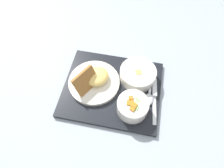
{
  "coord_description": "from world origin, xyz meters",
  "views": [
    {
      "loc": [
        -0.11,
        0.37,
        0.7
      ],
      "look_at": [
        0.0,
        0.0,
        0.05
      ],
      "focal_mm": 32.0,
      "sensor_mm": 36.0,
      "label": 1
    }
  ],
  "objects_px": {
    "bowl_soup": "(138,74)",
    "knife": "(154,92)",
    "bowl_salad": "(133,106)",
    "spoon": "(149,94)",
    "plate_main": "(94,80)"
  },
  "relations": [
    {
      "from": "bowl_soup",
      "to": "plate_main",
      "type": "height_order",
      "value": "plate_main"
    },
    {
      "from": "bowl_salad",
      "to": "plate_main",
      "type": "distance_m",
      "value": 0.19
    },
    {
      "from": "bowl_salad",
      "to": "knife",
      "type": "xyz_separation_m",
      "value": [
        -0.07,
        -0.1,
        -0.03
      ]
    },
    {
      "from": "knife",
      "to": "spoon",
      "type": "relative_size",
      "value": 1.12
    },
    {
      "from": "plate_main",
      "to": "spoon",
      "type": "xyz_separation_m",
      "value": [
        -0.22,
        -0.01,
        -0.01
      ]
    },
    {
      "from": "bowl_salad",
      "to": "bowl_soup",
      "type": "relative_size",
      "value": 0.8
    },
    {
      "from": "bowl_soup",
      "to": "knife",
      "type": "distance_m",
      "value": 0.09
    },
    {
      "from": "bowl_soup",
      "to": "knife",
      "type": "height_order",
      "value": "bowl_soup"
    },
    {
      "from": "knife",
      "to": "spoon",
      "type": "distance_m",
      "value": 0.02
    },
    {
      "from": "bowl_salad",
      "to": "knife",
      "type": "relative_size",
      "value": 0.61
    },
    {
      "from": "spoon",
      "to": "knife",
      "type": "bearing_deg",
      "value": 126.11
    },
    {
      "from": "plate_main",
      "to": "knife",
      "type": "bearing_deg",
      "value": -173.84
    },
    {
      "from": "bowl_soup",
      "to": "plate_main",
      "type": "relative_size",
      "value": 0.71
    },
    {
      "from": "bowl_salad",
      "to": "bowl_soup",
      "type": "height_order",
      "value": "bowl_salad"
    },
    {
      "from": "knife",
      "to": "spoon",
      "type": "xyz_separation_m",
      "value": [
        0.02,
        0.01,
        -0.0
      ]
    }
  ]
}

